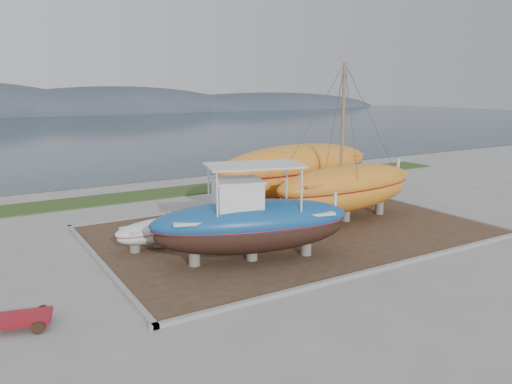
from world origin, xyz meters
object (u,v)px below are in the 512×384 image
orange_bare_hull (297,177)px  red_trailer (22,322)px  blue_caique (252,213)px  orange_sailboat (348,144)px  white_dinghy (159,233)px

orange_bare_hull → red_trailer: (-15.38, -7.69, -1.66)m
blue_caique → orange_sailboat: (7.22, 2.60, 2.04)m
orange_bare_hull → red_trailer: bearing=-160.4°
orange_sailboat → red_trailer: bearing=-169.7°
red_trailer → white_dinghy: bearing=54.1°
blue_caique → white_dinghy: size_ratio=2.03×
orange_bare_hull → red_trailer: 17.27m
orange_sailboat → red_trailer: size_ratio=3.64×
orange_bare_hull → red_trailer: orange_bare_hull is taller
red_trailer → orange_bare_hull: bearing=41.4°
blue_caique → red_trailer: bearing=-155.5°
white_dinghy → orange_bare_hull: (9.33, 2.76, 1.17)m
blue_caique → orange_bare_hull: 9.25m
white_dinghy → red_trailer: (-6.04, -4.93, -0.48)m
white_dinghy → orange_bare_hull: 9.80m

